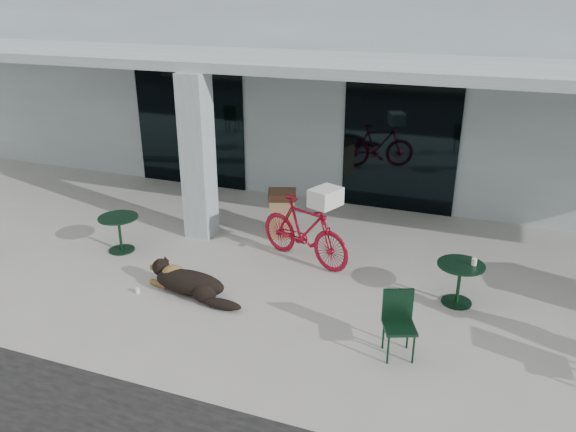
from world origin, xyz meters
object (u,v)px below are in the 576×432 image
at_px(cafe_table_near, 120,234).
at_px(cafe_table_far, 459,284).
at_px(bicycle, 304,231).
at_px(trash_receptacle, 282,214).
at_px(dog, 190,281).
at_px(cafe_chair_far_a, 399,326).

xyz_separation_m(cafe_table_near, cafe_table_far, (5.95, 0.23, -0.00)).
bearing_deg(bicycle, trash_receptacle, 62.37).
relative_size(bicycle, trash_receptacle, 2.13).
xyz_separation_m(bicycle, trash_receptacle, (-0.76, 0.90, -0.13)).
bearing_deg(dog, cafe_table_near, 165.95).
bearing_deg(cafe_table_near, trash_receptacle, 33.61).
bearing_deg(bicycle, cafe_chair_far_a, -114.83).
height_order(cafe_table_far, cafe_chair_far_a, cafe_chair_far_a).
distance_m(dog, cafe_chair_far_a, 3.39).
bearing_deg(trash_receptacle, cafe_chair_far_a, -47.83).
bearing_deg(cafe_chair_far_a, trash_receptacle, 110.09).
bearing_deg(cafe_table_near, cafe_table_far, 2.23).
relative_size(cafe_chair_far_a, trash_receptacle, 0.98).
bearing_deg(cafe_table_far, trash_receptacle, 157.08).
relative_size(cafe_table_far, cafe_chair_far_a, 0.80).
relative_size(dog, cafe_chair_far_a, 1.53).
relative_size(dog, cafe_table_far, 1.93).
bearing_deg(cafe_chair_far_a, cafe_table_far, 47.54).
xyz_separation_m(bicycle, cafe_table_near, (-3.29, -0.78, -0.24)).
height_order(bicycle, cafe_chair_far_a, bicycle).
bearing_deg(cafe_table_far, cafe_table_near, -177.77).
bearing_deg(dog, cafe_table_far, 28.60).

